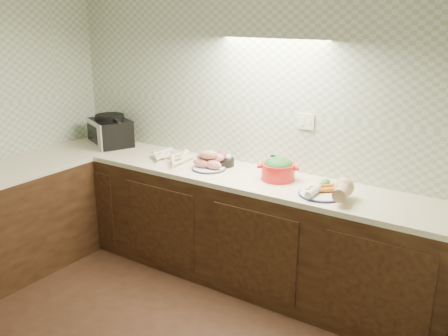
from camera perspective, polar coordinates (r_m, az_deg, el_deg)
The scene contains 8 objects.
room at distance 2.72m, azimuth -17.65°, elevation 6.13°, with size 3.60×3.60×2.60m.
counter at distance 4.01m, azimuth -14.76°, elevation -7.83°, with size 3.60×3.60×0.90m.
toaster_oven at distance 4.86m, azimuth -12.89°, elevation 4.14°, with size 0.51×0.46×0.30m.
parsnip_pile at distance 4.27m, azimuth -5.86°, elevation 1.20°, with size 0.36×0.41×0.07m.
sweet_potato_plate at distance 4.03m, azimuth -1.71°, elevation 0.68°, with size 0.28×0.28×0.16m.
onion_bowl at distance 4.12m, azimuth -0.02°, elevation 0.94°, with size 0.17×0.17×0.13m.
dutch_oven at distance 3.79m, azimuth 6.21°, elevation -0.10°, with size 0.33×0.33×0.18m.
veg_plate at distance 3.52m, azimuth 12.36°, elevation -2.39°, with size 0.38×0.34×0.15m.
Camera 1 is at (2.10, -1.67, 2.13)m, focal length 40.00 mm.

